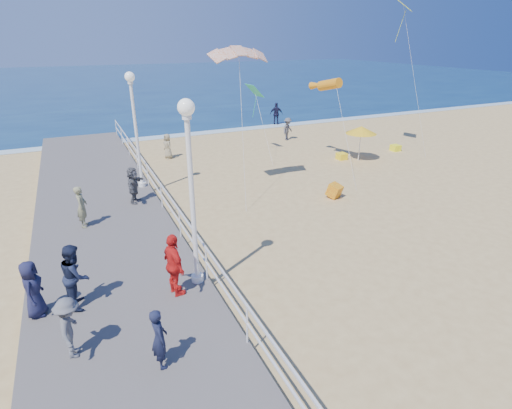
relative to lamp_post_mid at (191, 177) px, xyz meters
name	(u,v)px	position (x,y,z in m)	size (l,w,h in m)	color
ground	(344,254)	(5.35, 0.00, -3.66)	(160.00, 160.00, 0.00)	tan
ocean	(115,81)	(5.35, 65.00, -3.65)	(160.00, 90.00, 0.05)	#0D2B4F
surf_line	(186,135)	(5.35, 20.50, -3.63)	(160.00, 1.20, 0.04)	white
boardwalk	(124,305)	(-2.15, 0.00, -3.46)	(5.00, 44.00, 0.40)	#65605C
railing	(206,254)	(0.30, 0.00, -2.41)	(0.05, 42.00, 0.55)	white
lamp_post_mid	(191,177)	(0.00, 0.00, 0.00)	(0.44, 0.44, 5.32)	white
lamp_post_far	(135,119)	(0.00, 9.00, 0.00)	(0.44, 0.44, 5.32)	white
spectator_0	(159,338)	(-1.70, -2.84, -2.53)	(0.53, 0.35, 1.46)	#171A32
spectator_2	(70,328)	(-3.43, -1.70, -2.51)	(0.97, 0.56, 1.51)	#56575B
spectator_3	(174,265)	(-0.73, -0.37, -2.33)	(1.09, 0.45, 1.86)	red
spectator_4	(32,289)	(-4.25, 0.27, -2.48)	(0.77, 0.50, 1.57)	#1A1C3A
spectator_5	(133,185)	(-0.65, 7.07, -2.46)	(1.48, 0.47, 1.60)	#505054
spectator_6	(82,207)	(-2.81, 5.42, -2.45)	(0.59, 0.39, 1.62)	#7F7E58
spectator_7	(76,275)	(-3.21, 0.28, -2.36)	(0.87, 0.68, 1.80)	#1A213A
beach_walker_a	(288,129)	(11.79, 15.70, -2.83)	(1.07, 0.61, 1.65)	#4F4F53
beach_walker_b	(276,114)	(13.59, 20.94, -2.71)	(1.11, 0.46, 1.90)	#161732
beach_walker_c	(168,146)	(2.61, 14.66, -2.88)	(0.76, 0.49, 1.55)	gray
box_kite	(334,192)	(8.18, 4.62, -3.36)	(0.55, 0.55, 0.60)	#D5510C
beach_umbrella	(361,130)	(13.21, 9.18, -1.75)	(1.90, 1.90, 2.14)	white
beach_chair_left	(342,156)	(12.41, 9.82, -3.46)	(0.55, 0.55, 0.40)	yellow
beach_chair_right	(395,148)	(16.93, 9.97, -3.46)	(0.55, 0.55, 0.40)	#FFFC1A
kite_parafoil	(239,51)	(4.42, 7.13, 2.90)	(2.63, 0.90, 0.30)	#C44F17
kite_windsock	(330,84)	(11.00, 9.64, 0.96)	(0.56, 0.56, 2.50)	orange
kite_diamond_multi	(403,4)	(16.05, 10.04, 5.18)	(1.30, 1.30, 0.02)	blue
kite_diamond_green	(255,91)	(8.02, 13.36, 0.36)	(1.10, 1.10, 0.02)	#26B37A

